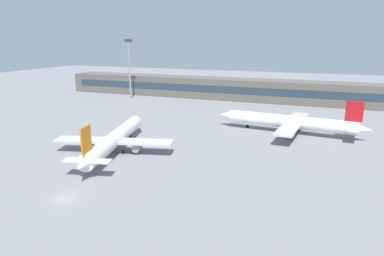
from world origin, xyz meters
name	(u,v)px	position (x,y,z in m)	size (l,w,h in m)	color
ground_plane	(168,136)	(0.00, 40.00, 0.00)	(400.00, 400.00, 0.00)	gray
terminal_building	(229,89)	(0.00, 103.84, 4.50)	(156.04, 12.13, 9.00)	#5B564C
airplane_near	(115,138)	(-6.24, 24.52, 3.00)	(27.88, 39.34, 9.85)	silver
airplane_mid	(289,122)	(30.27, 55.38, 3.15)	(41.84, 29.28, 10.33)	white
floodlight_tower_west	(129,65)	(-41.11, 89.48, 14.83)	(3.20, 0.80, 25.63)	gray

